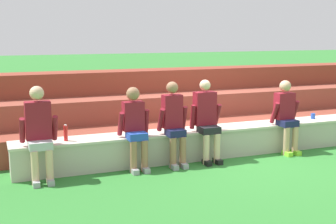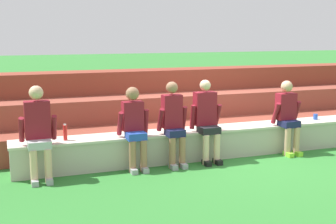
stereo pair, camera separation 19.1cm
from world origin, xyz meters
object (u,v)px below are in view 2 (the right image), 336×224
Objects in this scene: person_left_of_center at (134,125)px; plastic_cup_right_end at (315,117)px; water_bottle_near_left at (65,133)px; person_far_left at (38,130)px; person_right_of_center at (207,118)px; person_far_right at (288,115)px; person_center at (173,121)px.

person_left_of_center is 12.28× the size of plastic_cup_right_end.
person_left_of_center is at bearing -10.97° from water_bottle_near_left.
person_left_of_center is (1.51, 0.04, -0.04)m from person_far_left.
person_far_left is 1.07× the size of person_left_of_center.
person_far_left is 2.82m from person_right_of_center.
person_right_of_center is at bearing -173.88° from plastic_cup_right_end.
person_far_left is 1.06× the size of person_far_right.
person_right_of_center is at bearing 0.99° from person_far_left.
person_far_right is 0.94m from plastic_cup_right_end.
person_right_of_center is 2.52m from plastic_cup_right_end.
person_far_right is at bearing -0.63° from person_center.
plastic_cup_right_end is (3.12, 0.29, -0.17)m from person_center.
person_far_left is 1.01× the size of person_right_of_center.
person_left_of_center is at bearing -179.74° from person_right_of_center.
water_bottle_near_left is (-1.09, 0.21, -0.08)m from person_left_of_center.
person_right_of_center is at bearing 2.06° from person_center.
person_left_of_center is 1.11m from water_bottle_near_left.
person_center is at bearing -7.34° from water_bottle_near_left.
person_far_right is (1.62, -0.05, -0.03)m from person_right_of_center.
person_center is at bearing 179.37° from person_far_right.
water_bottle_near_left is (-2.39, 0.20, -0.11)m from person_right_of_center.
water_bottle_near_left is at bearing -179.26° from plastic_cup_right_end.
person_far_left reaches higher than person_far_right.
person_left_of_center is 0.95× the size of person_right_of_center.
water_bottle_near_left reaches higher than plastic_cup_right_end.
person_far_left reaches higher than person_right_of_center.
person_far_left is 13.09× the size of plastic_cup_right_end.
person_far_right is at bearing -3.60° from water_bottle_near_left.
person_right_of_center reaches higher than person_far_right.
person_far_left is 5.43× the size of water_bottle_near_left.
person_right_of_center is at bearing 0.26° from person_left_of_center.
person_center is (2.19, 0.03, -0.02)m from person_far_left.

